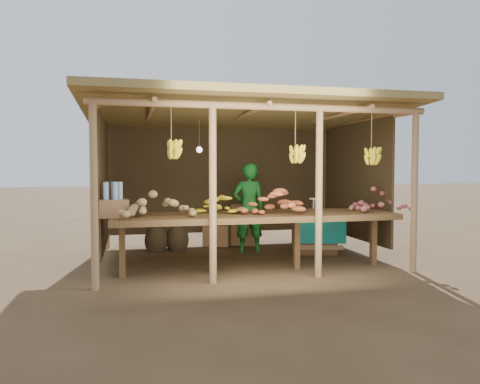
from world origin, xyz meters
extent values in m
plane|color=brown|center=(0.00, 0.00, 0.00)|extent=(60.00, 60.00, 0.00)
cylinder|color=#AA8257|center=(-2.10, -1.50, 1.10)|extent=(0.09, 0.09, 2.20)
cylinder|color=#AA8257|center=(2.10, -1.50, 1.10)|extent=(0.09, 0.09, 2.20)
cylinder|color=#AA8257|center=(-2.10, 1.50, 1.10)|extent=(0.09, 0.09, 2.20)
cylinder|color=#AA8257|center=(2.10, 1.50, 1.10)|extent=(0.09, 0.09, 2.20)
cylinder|color=#AA8257|center=(-0.70, -1.50, 1.10)|extent=(0.09, 0.09, 2.20)
cylinder|color=#AA8257|center=(0.70, -1.50, 1.10)|extent=(0.09, 0.09, 2.20)
cylinder|color=#AA8257|center=(0.00, -1.50, 2.20)|extent=(4.40, 0.09, 0.09)
cylinder|color=#AA8257|center=(0.00, 1.50, 2.20)|extent=(4.40, 0.09, 0.09)
cube|color=#9A8348|center=(0.00, 0.00, 2.29)|extent=(4.70, 3.50, 0.28)
cube|color=#483721|center=(0.00, 1.48, 1.21)|extent=(4.20, 0.04, 1.98)
cube|color=#483721|center=(-2.08, 0.20, 1.21)|extent=(0.04, 2.40, 1.98)
cube|color=#483721|center=(2.08, 0.20, 1.21)|extent=(0.04, 2.40, 1.98)
cube|color=brown|center=(0.00, -0.95, 0.76)|extent=(3.90, 1.05, 0.08)
cube|color=brown|center=(-1.80, -0.95, 0.36)|extent=(0.08, 0.08, 0.72)
cube|color=brown|center=(-0.60, -0.95, 0.36)|extent=(0.08, 0.08, 0.72)
cube|color=brown|center=(0.60, -0.95, 0.36)|extent=(0.08, 0.08, 0.72)
cube|color=brown|center=(1.80, -0.95, 0.36)|extent=(0.08, 0.08, 0.72)
cylinder|color=navy|center=(-1.90, -0.79, 0.87)|extent=(0.40, 0.40, 0.14)
cube|color=#936842|center=(-1.90, -0.99, 0.91)|extent=(0.39, 0.33, 0.23)
imported|color=#186E24|center=(0.26, 0.44, 0.75)|extent=(0.57, 0.38, 1.51)
cube|color=brown|center=(1.34, 0.21, 0.33)|extent=(0.85, 0.77, 0.66)
cube|color=#0C8E87|center=(1.34, 0.21, 0.69)|extent=(0.94, 0.87, 0.07)
cube|color=#936842|center=(0.37, 1.15, 0.21)|extent=(0.57, 0.51, 0.37)
cube|color=#936842|center=(0.37, 1.15, 0.58)|extent=(0.57, 0.51, 0.37)
cube|color=#936842|center=(-0.15, 1.15, 0.21)|extent=(0.57, 0.51, 0.37)
ellipsoid|color=#483721|center=(-1.26, 0.89, 0.23)|extent=(0.40, 0.40, 0.54)
ellipsoid|color=#483721|center=(-0.90, 0.89, 0.23)|extent=(0.40, 0.40, 0.54)
camera|label=1|loc=(-1.70, -7.16, 1.44)|focal=35.00mm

